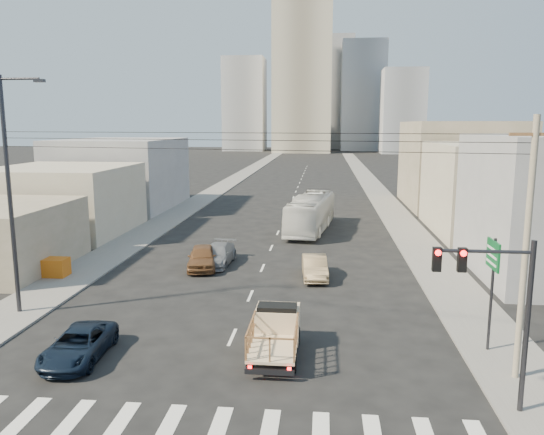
% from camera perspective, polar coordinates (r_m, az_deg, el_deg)
% --- Properties ---
extents(ground, '(420.00, 420.00, 0.00)m').
position_cam_1_polar(ground, '(23.23, -5.17, -14.59)').
color(ground, black).
rests_on(ground, ground).
extents(sidewalk_left, '(3.50, 180.00, 0.12)m').
position_cam_1_polar(sidewalk_left, '(92.61, -4.24, 3.99)').
color(sidewalk_left, slate).
rests_on(sidewalk_left, ground).
extents(sidewalk_right, '(3.50, 180.00, 0.12)m').
position_cam_1_polar(sidewalk_right, '(91.57, 10.44, 3.79)').
color(sidewalk_right, slate).
rests_on(sidewalk_right, ground).
extents(lane_dashes, '(0.15, 104.00, 0.01)m').
position_cam_1_polar(lane_dashes, '(74.48, 2.45, 2.52)').
color(lane_dashes, silver).
rests_on(lane_dashes, ground).
extents(flatbed_pickup, '(1.95, 4.41, 1.90)m').
position_cam_1_polar(flatbed_pickup, '(22.84, 0.37, -12.01)').
color(flatbed_pickup, beige).
rests_on(flatbed_pickup, ground).
extents(navy_pickup, '(2.30, 4.62, 1.26)m').
position_cam_1_polar(navy_pickup, '(23.99, -20.09, -12.73)').
color(navy_pickup, black).
rests_on(navy_pickup, ground).
extents(city_bus, '(4.43, 12.18, 3.32)m').
position_cam_1_polar(city_bus, '(48.70, 4.18, 0.50)').
color(city_bus, silver).
rests_on(city_bus, ground).
extents(sedan_brown, '(2.61, 4.88, 1.58)m').
position_cam_1_polar(sedan_brown, '(36.26, -7.50, -4.25)').
color(sedan_brown, brown).
rests_on(sedan_brown, ground).
extents(sedan_tan, '(1.83, 4.38, 1.41)m').
position_cam_1_polar(sedan_tan, '(33.92, 4.62, -5.34)').
color(sedan_tan, '#907754').
rests_on(sedan_tan, ground).
extents(sedan_grey, '(2.20, 4.91, 1.40)m').
position_cam_1_polar(sedan_grey, '(37.21, -5.88, -4.00)').
color(sedan_grey, gray).
rests_on(sedan_grey, ground).
extents(traffic_signal, '(3.23, 0.35, 6.00)m').
position_cam_1_polar(traffic_signal, '(18.98, 23.01, -7.89)').
color(traffic_signal, '#2D2D33').
rests_on(traffic_signal, ground).
extents(green_sign, '(0.18, 1.60, 5.00)m').
position_cam_1_polar(green_sign, '(24.07, 22.63, -5.00)').
color(green_sign, '#2D2D33').
rests_on(green_sign, ground).
extents(utility_pole, '(1.80, 0.24, 10.00)m').
position_cam_1_polar(utility_pole, '(21.55, 25.65, -2.96)').
color(utility_pole, gray).
rests_on(utility_pole, ground).
extents(streetlamp_left, '(2.36, 0.25, 12.00)m').
position_cam_1_polar(streetlamp_left, '(29.36, -26.25, 2.67)').
color(streetlamp_left, '#2D2D33').
rests_on(streetlamp_left, ground).
extents(overhead_wires, '(23.01, 5.02, 0.72)m').
position_cam_1_polar(overhead_wires, '(22.63, -4.82, 8.23)').
color(overhead_wires, black).
rests_on(overhead_wires, ground).
extents(crate_stack, '(1.80, 1.20, 1.14)m').
position_cam_1_polar(crate_stack, '(36.62, -22.47, -4.96)').
color(crate_stack, '#C75F12').
rests_on(crate_stack, sidewalk_left).
extents(bldg_right_mid, '(11.00, 14.00, 8.00)m').
position_cam_1_polar(bldg_right_mid, '(51.43, 23.07, 2.87)').
color(bldg_right_mid, '#AFA48D').
rests_on(bldg_right_mid, ground).
extents(bldg_right_far, '(12.00, 16.00, 10.00)m').
position_cam_1_polar(bldg_right_far, '(66.83, 19.49, 5.41)').
color(bldg_right_far, gray).
rests_on(bldg_right_far, ground).
extents(bldg_left_mid, '(11.00, 12.00, 6.00)m').
position_cam_1_polar(bldg_left_mid, '(50.78, -21.47, 1.75)').
color(bldg_left_mid, '#AFA48D').
rests_on(bldg_left_mid, ground).
extents(bldg_left_far, '(12.00, 16.00, 8.00)m').
position_cam_1_polar(bldg_left_far, '(64.48, -15.89, 4.56)').
color(bldg_left_far, gray).
rests_on(bldg_left_far, ground).
extents(high_rise_tower, '(20.00, 20.00, 60.00)m').
position_cam_1_polar(high_rise_tower, '(192.00, 3.33, 16.03)').
color(high_rise_tower, gray).
rests_on(high_rise_tower, ground).
extents(midrise_ne, '(16.00, 16.00, 40.00)m').
position_cam_1_polar(midrise_ne, '(206.47, 9.74, 12.69)').
color(midrise_ne, gray).
rests_on(midrise_ne, ground).
extents(midrise_nw, '(15.00, 15.00, 34.00)m').
position_cam_1_polar(midrise_nw, '(203.12, -2.94, 12.02)').
color(midrise_nw, gray).
rests_on(midrise_nw, ground).
extents(midrise_back, '(18.00, 18.00, 44.00)m').
position_cam_1_polar(midrise_back, '(221.10, 6.30, 13.10)').
color(midrise_back, gray).
rests_on(midrise_back, ground).
extents(midrise_east, '(14.00, 14.00, 28.00)m').
position_cam_1_polar(midrise_east, '(187.59, 13.84, 11.00)').
color(midrise_east, gray).
rests_on(midrise_east, ground).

